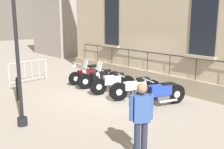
{
  "coord_description": "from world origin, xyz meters",
  "views": [
    {
      "loc": [
        6.74,
        7.88,
        3.01
      ],
      "look_at": [
        -0.02,
        0.0,
        0.8
      ],
      "focal_mm": 41.99,
      "sensor_mm": 36.0,
      "label": 1
    }
  ],
  "objects_px": {
    "motorcycle_black": "(99,78)",
    "pedestrian_standing": "(141,116)",
    "motorcycle_silver": "(113,83)",
    "motorcycle_white": "(136,88)",
    "motorcycle_blue": "(161,94)",
    "crowd_barrier": "(28,71)",
    "motorcycle_maroon": "(87,75)",
    "lamppost": "(16,43)",
    "bollard": "(18,88)"
  },
  "relations": [
    {
      "from": "motorcycle_maroon",
      "to": "motorcycle_white",
      "type": "distance_m",
      "value": 3.28
    },
    {
      "from": "motorcycle_silver",
      "to": "lamppost",
      "type": "xyz_separation_m",
      "value": [
        4.16,
        0.86,
        1.95
      ]
    },
    {
      "from": "motorcycle_white",
      "to": "motorcycle_maroon",
      "type": "bearing_deg",
      "value": -91.42
    },
    {
      "from": "motorcycle_black",
      "to": "motorcycle_white",
      "type": "distance_m",
      "value": 2.26
    },
    {
      "from": "crowd_barrier",
      "to": "pedestrian_standing",
      "type": "distance_m",
      "value": 8.42
    },
    {
      "from": "motorcycle_white",
      "to": "motorcycle_blue",
      "type": "xyz_separation_m",
      "value": [
        -0.09,
        1.13,
        0.02
      ]
    },
    {
      "from": "motorcycle_white",
      "to": "motorcycle_black",
      "type": "bearing_deg",
      "value": -90.41
    },
    {
      "from": "motorcycle_white",
      "to": "pedestrian_standing",
      "type": "height_order",
      "value": "pedestrian_standing"
    },
    {
      "from": "motorcycle_black",
      "to": "lamppost",
      "type": "height_order",
      "value": "lamppost"
    },
    {
      "from": "lamppost",
      "to": "crowd_barrier",
      "type": "height_order",
      "value": "lamppost"
    },
    {
      "from": "motorcycle_blue",
      "to": "pedestrian_standing",
      "type": "height_order",
      "value": "pedestrian_standing"
    },
    {
      "from": "motorcycle_maroon",
      "to": "motorcycle_black",
      "type": "relative_size",
      "value": 0.98
    },
    {
      "from": "motorcycle_black",
      "to": "bollard",
      "type": "distance_m",
      "value": 3.49
    },
    {
      "from": "motorcycle_black",
      "to": "motorcycle_white",
      "type": "xyz_separation_m",
      "value": [
        0.02,
        2.26,
        -0.0
      ]
    },
    {
      "from": "motorcycle_silver",
      "to": "motorcycle_blue",
      "type": "xyz_separation_m",
      "value": [
        -0.24,
        2.31,
        0.01
      ]
    },
    {
      "from": "pedestrian_standing",
      "to": "motorcycle_blue",
      "type": "bearing_deg",
      "value": -147.61
    },
    {
      "from": "motorcycle_black",
      "to": "pedestrian_standing",
      "type": "xyz_separation_m",
      "value": [
        3.04,
        5.37,
        0.54
      ]
    },
    {
      "from": "crowd_barrier",
      "to": "motorcycle_maroon",
      "type": "bearing_deg",
      "value": 136.5
    },
    {
      "from": "motorcycle_black",
      "to": "motorcycle_maroon",
      "type": "bearing_deg",
      "value": -93.66
    },
    {
      "from": "motorcycle_blue",
      "to": "crowd_barrier",
      "type": "xyz_separation_m",
      "value": [
        2.08,
        -6.37,
        0.13
      ]
    },
    {
      "from": "motorcycle_silver",
      "to": "motorcycle_white",
      "type": "relative_size",
      "value": 0.96
    },
    {
      "from": "motorcycle_black",
      "to": "motorcycle_silver",
      "type": "height_order",
      "value": "motorcycle_silver"
    },
    {
      "from": "bollard",
      "to": "motorcycle_blue",
      "type": "bearing_deg",
      "value": 132.02
    },
    {
      "from": "motorcycle_white",
      "to": "pedestrian_standing",
      "type": "xyz_separation_m",
      "value": [
        3.02,
        3.11,
        0.55
      ]
    },
    {
      "from": "motorcycle_black",
      "to": "motorcycle_white",
      "type": "height_order",
      "value": "motorcycle_black"
    },
    {
      "from": "lamppost",
      "to": "crowd_barrier",
      "type": "distance_m",
      "value": 5.73
    },
    {
      "from": "motorcycle_maroon",
      "to": "motorcycle_blue",
      "type": "xyz_separation_m",
      "value": [
        -0.01,
        4.41,
        0.02
      ]
    },
    {
      "from": "motorcycle_silver",
      "to": "motorcycle_white",
      "type": "height_order",
      "value": "motorcycle_silver"
    },
    {
      "from": "motorcycle_black",
      "to": "bollard",
      "type": "relative_size",
      "value": 2.25
    },
    {
      "from": "motorcycle_blue",
      "to": "bollard",
      "type": "bearing_deg",
      "value": -47.98
    },
    {
      "from": "motorcycle_maroon",
      "to": "motorcycle_white",
      "type": "bearing_deg",
      "value": 88.58
    },
    {
      "from": "motorcycle_maroon",
      "to": "pedestrian_standing",
      "type": "bearing_deg",
      "value": 64.08
    },
    {
      "from": "motorcycle_white",
      "to": "bollard",
      "type": "relative_size",
      "value": 2.23
    },
    {
      "from": "bollard",
      "to": "pedestrian_standing",
      "type": "relative_size",
      "value": 0.53
    },
    {
      "from": "motorcycle_silver",
      "to": "pedestrian_standing",
      "type": "distance_m",
      "value": 5.19
    },
    {
      "from": "motorcycle_black",
      "to": "crowd_barrier",
      "type": "xyz_separation_m",
      "value": [
        2.0,
        -2.98,
        0.14
      ]
    },
    {
      "from": "motorcycle_maroon",
      "to": "motorcycle_black",
      "type": "bearing_deg",
      "value": 86.34
    },
    {
      "from": "motorcycle_maroon",
      "to": "motorcycle_white",
      "type": "relative_size",
      "value": 0.99
    },
    {
      "from": "lamppost",
      "to": "bollard",
      "type": "height_order",
      "value": "lamppost"
    },
    {
      "from": "crowd_barrier",
      "to": "motorcycle_blue",
      "type": "bearing_deg",
      "value": 108.06
    },
    {
      "from": "pedestrian_standing",
      "to": "crowd_barrier",
      "type": "bearing_deg",
      "value": -97.11
    },
    {
      "from": "motorcycle_white",
      "to": "crowd_barrier",
      "type": "xyz_separation_m",
      "value": [
        1.98,
        -5.24,
        0.15
      ]
    },
    {
      "from": "motorcycle_blue",
      "to": "bollard",
      "type": "relative_size",
      "value": 2.19
    },
    {
      "from": "motorcycle_silver",
      "to": "crowd_barrier",
      "type": "relative_size",
      "value": 0.96
    },
    {
      "from": "motorcycle_black",
      "to": "pedestrian_standing",
      "type": "distance_m",
      "value": 6.19
    },
    {
      "from": "crowd_barrier",
      "to": "bollard",
      "type": "height_order",
      "value": "crowd_barrier"
    },
    {
      "from": "lamppost",
      "to": "pedestrian_standing",
      "type": "bearing_deg",
      "value": 110.45
    },
    {
      "from": "motorcycle_black",
      "to": "crowd_barrier",
      "type": "distance_m",
      "value": 3.59
    },
    {
      "from": "motorcycle_blue",
      "to": "lamppost",
      "type": "xyz_separation_m",
      "value": [
        4.4,
        -1.46,
        1.95
      ]
    },
    {
      "from": "motorcycle_silver",
      "to": "motorcycle_maroon",
      "type": "bearing_deg",
      "value": -96.13
    }
  ]
}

